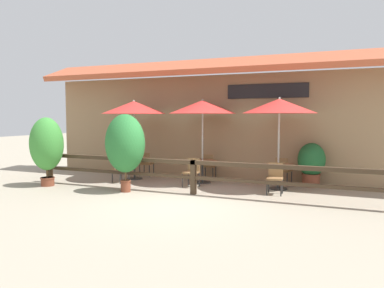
% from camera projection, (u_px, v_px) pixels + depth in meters
% --- Properties ---
extents(ground_plane, '(60.00, 60.00, 0.00)m').
position_uv_depth(ground_plane, '(177.00, 202.00, 9.42)').
color(ground_plane, '#9E937F').
extents(building_facade, '(14.28, 1.49, 4.23)m').
position_uv_depth(building_facade, '(227.00, 116.00, 13.04)').
color(building_facade, '#997A56').
rests_on(building_facade, ground).
extents(patio_railing, '(10.40, 0.14, 0.95)m').
position_uv_depth(patio_railing, '(193.00, 170.00, 10.34)').
color(patio_railing, '#3D2D1E').
rests_on(patio_railing, ground).
extents(patio_umbrella_near, '(2.19, 2.19, 2.72)m').
position_uv_depth(patio_umbrella_near, '(134.00, 108.00, 12.77)').
color(patio_umbrella_near, '#B7B2A8').
rests_on(patio_umbrella_near, ground).
extents(dining_table_near, '(0.99, 0.99, 0.74)m').
position_uv_depth(dining_table_near, '(134.00, 162.00, 12.90)').
color(dining_table_near, olive).
rests_on(dining_table_near, ground).
extents(chair_near_streetside, '(0.51, 0.51, 0.87)m').
position_uv_depth(chair_near_streetside, '(122.00, 167.00, 12.28)').
color(chair_near_streetside, olive).
rests_on(chair_near_streetside, ground).
extents(chair_near_wallside, '(0.46, 0.46, 0.87)m').
position_uv_depth(chair_near_wallside, '(146.00, 163.00, 13.54)').
color(chair_near_wallside, olive).
rests_on(chair_near_wallside, ground).
extents(patio_umbrella_middle, '(2.19, 2.19, 2.72)m').
position_uv_depth(patio_umbrella_middle, '(203.00, 107.00, 12.02)').
color(patio_umbrella_middle, '#B7B2A8').
rests_on(patio_umbrella_middle, ground).
extents(dining_table_middle, '(0.99, 0.99, 0.74)m').
position_uv_depth(dining_table_middle, '(202.00, 165.00, 12.16)').
color(dining_table_middle, olive).
rests_on(dining_table_middle, ground).
extents(chair_middle_streetside, '(0.46, 0.46, 0.87)m').
position_uv_depth(chair_middle_streetside, '(192.00, 171.00, 11.50)').
color(chair_middle_streetside, olive).
rests_on(chair_middle_streetside, ground).
extents(chair_middle_wallside, '(0.45, 0.45, 0.87)m').
position_uv_depth(chair_middle_wallside, '(208.00, 165.00, 12.88)').
color(chair_middle_wallside, olive).
rests_on(chair_middle_wallside, ground).
extents(patio_umbrella_far, '(2.19, 2.19, 2.72)m').
position_uv_depth(patio_umbrella_far, '(279.00, 106.00, 10.96)').
color(patio_umbrella_far, '#B7B2A8').
rests_on(patio_umbrella_far, ground).
extents(dining_table_far, '(0.99, 0.99, 0.74)m').
position_uv_depth(dining_table_far, '(278.00, 169.00, 11.10)').
color(dining_table_far, olive).
rests_on(dining_table_far, ground).
extents(chair_far_streetside, '(0.45, 0.45, 0.87)m').
position_uv_depth(chair_far_streetside, '(275.00, 177.00, 10.40)').
color(chair_far_streetside, olive).
rests_on(chair_far_streetside, ground).
extents(chair_far_wallside, '(0.50, 0.50, 0.87)m').
position_uv_depth(chair_far_wallside, '(283.00, 169.00, 11.79)').
color(chair_far_wallside, olive).
rests_on(chair_far_wallside, ground).
extents(potted_plant_entrance_palm, '(1.06, 0.96, 2.13)m').
position_uv_depth(potted_plant_entrance_palm, '(47.00, 145.00, 11.57)').
color(potted_plant_entrance_palm, brown).
rests_on(potted_plant_entrance_palm, ground).
extents(potted_plant_broad_leaf, '(1.16, 1.04, 2.23)m').
position_uv_depth(potted_plant_broad_leaf, '(125.00, 144.00, 10.64)').
color(potted_plant_broad_leaf, brown).
rests_on(potted_plant_broad_leaf, ground).
extents(potted_plant_small_flowering, '(0.83, 0.75, 1.35)m').
position_uv_depth(potted_plant_small_flowering, '(311.00, 163.00, 11.52)').
color(potted_plant_small_flowering, brown).
rests_on(potted_plant_small_flowering, ground).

